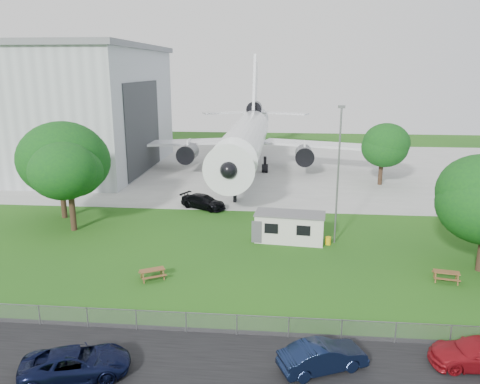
# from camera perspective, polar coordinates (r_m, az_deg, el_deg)

# --- Properties ---
(ground) EXTENTS (160.00, 160.00, 0.00)m
(ground) POSITION_cam_1_polar(r_m,az_deg,el_deg) (37.03, -0.46, -9.19)
(ground) COLOR #2A6417
(asphalt_strip) EXTENTS (120.00, 8.00, 0.02)m
(asphalt_strip) POSITION_cam_1_polar(r_m,az_deg,el_deg) (25.79, -3.57, -20.93)
(asphalt_strip) COLOR black
(asphalt_strip) RESTS_ON ground
(concrete_apron) EXTENTS (120.00, 46.00, 0.03)m
(concrete_apron) POSITION_cam_1_polar(r_m,az_deg,el_deg) (73.30, 2.52, 2.95)
(concrete_apron) COLOR #B7B7B2
(concrete_apron) RESTS_ON ground
(hangar) EXTENTS (43.00, 31.00, 18.55)m
(hangar) POSITION_cam_1_polar(r_m,az_deg,el_deg) (81.23, -25.71, 9.38)
(hangar) COLOR #B2B7BC
(hangar) RESTS_ON ground
(airliner) EXTENTS (46.36, 47.73, 17.69)m
(airliner) POSITION_cam_1_polar(r_m,az_deg,el_deg) (70.41, 0.85, 6.81)
(airliner) COLOR white
(airliner) RESTS_ON ground
(site_cabin) EXTENTS (6.87, 3.33, 2.62)m
(site_cabin) POSITION_cam_1_polar(r_m,az_deg,el_deg) (42.26, 6.10, -4.27)
(site_cabin) COLOR beige
(site_cabin) RESTS_ON ground
(picnic_west) EXTENTS (2.30, 2.19, 0.76)m
(picnic_west) POSITION_cam_1_polar(r_m,az_deg,el_deg) (35.76, -10.60, -10.37)
(picnic_west) COLOR brown
(picnic_west) RESTS_ON ground
(picnic_east) EXTENTS (2.04, 1.80, 0.76)m
(picnic_east) POSITION_cam_1_polar(r_m,az_deg,el_deg) (37.93, 23.76, -9.93)
(picnic_east) COLOR brown
(picnic_east) RESTS_ON ground
(fence) EXTENTS (58.00, 0.04, 1.30)m
(fence) POSITION_cam_1_polar(r_m,az_deg,el_deg) (28.67, -2.46, -16.89)
(fence) COLOR gray
(fence) RESTS_ON ground
(lamp_mast) EXTENTS (0.16, 0.16, 12.00)m
(lamp_mast) POSITION_cam_1_polar(r_m,az_deg,el_deg) (41.15, 11.84, 1.77)
(lamp_mast) COLOR slate
(lamp_mast) RESTS_ON ground
(tree_west_big) EXTENTS (9.37, 9.37, 10.53)m
(tree_west_big) POSITION_cam_1_polar(r_m,az_deg,el_deg) (50.87, -21.15, 3.36)
(tree_west_big) COLOR #382619
(tree_west_big) RESTS_ON ground
(tree_west_small) EXTENTS (6.47, 6.47, 8.63)m
(tree_west_small) POSITION_cam_1_polar(r_m,az_deg,el_deg) (46.54, -20.11, 1.89)
(tree_west_small) COLOR #382619
(tree_west_small) RESTS_ON ground
(tree_far_apron) EXTENTS (6.04, 6.04, 8.44)m
(tree_far_apron) POSITION_cam_1_polar(r_m,az_deg,el_deg) (64.34, 17.00, 5.53)
(tree_far_apron) COLOR #382619
(tree_far_apron) RESTS_ON ground
(car_centre_sedan) EXTENTS (4.85, 3.30, 1.51)m
(car_centre_sedan) POSITION_cam_1_polar(r_m,az_deg,el_deg) (25.77, 10.05, -19.16)
(car_centre_sedan) COLOR black
(car_centre_sedan) RESTS_ON ground
(car_west_estate) EXTENTS (5.83, 4.01, 1.48)m
(car_west_estate) POSITION_cam_1_polar(r_m,az_deg,el_deg) (26.29, -19.34, -19.13)
(car_west_estate) COLOR black
(car_west_estate) RESTS_ON ground
(car_ne_hatch) EXTENTS (3.47, 4.19, 1.35)m
(car_ne_hatch) POSITION_cam_1_polar(r_m,az_deg,el_deg) (51.85, 26.55, -2.91)
(car_ne_hatch) COLOR maroon
(car_ne_hatch) RESTS_ON ground
(car_ne_sedan) EXTENTS (2.09, 4.36, 1.38)m
(car_ne_sedan) POSITION_cam_1_polar(r_m,az_deg,el_deg) (51.97, 26.75, -2.88)
(car_ne_sedan) COLOR maroon
(car_ne_sedan) RESTS_ON ground
(car_apron_van) EXTENTS (5.68, 4.23, 1.53)m
(car_apron_van) POSITION_cam_1_polar(r_m,az_deg,el_deg) (52.01, -4.50, -1.19)
(car_apron_van) COLOR black
(car_apron_van) RESTS_ON ground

